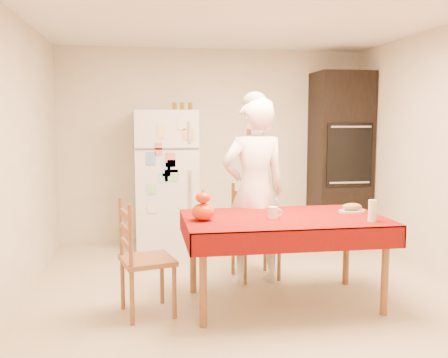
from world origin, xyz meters
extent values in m
plane|color=beige|center=(0.00, 0.00, 0.00)|extent=(4.50, 4.50, 0.00)
cube|color=silver|center=(0.00, 2.25, 1.25)|extent=(4.00, 0.02, 2.50)
cube|color=silver|center=(0.00, -2.25, 1.25)|extent=(4.00, 0.02, 2.50)
cube|color=silver|center=(-2.00, 0.00, 1.25)|extent=(0.02, 4.50, 2.50)
cube|color=white|center=(0.00, 0.00, 2.50)|extent=(4.00, 4.50, 0.02)
cube|color=brown|center=(0.55, 2.23, 1.50)|extent=(0.22, 0.02, 0.30)
cube|color=white|center=(-0.65, 1.88, 0.85)|extent=(0.75, 0.70, 1.70)
cube|color=silver|center=(-0.39, 1.51, 1.45)|extent=(0.03, 0.03, 0.25)
cube|color=silver|center=(-0.39, 1.51, 0.70)|extent=(0.03, 0.03, 0.60)
cube|color=black|center=(1.63, 1.93, 1.10)|extent=(0.70, 0.60, 2.20)
cube|color=black|center=(1.63, 1.62, 1.15)|extent=(0.59, 0.02, 0.80)
cylinder|color=brown|center=(-0.49, -0.64, 0.35)|extent=(0.06, 0.06, 0.71)
cylinder|color=brown|center=(-0.49, 0.14, 0.35)|extent=(0.06, 0.06, 0.71)
cylinder|color=brown|center=(0.99, -0.64, 0.35)|extent=(0.06, 0.06, 0.71)
cylinder|color=brown|center=(0.99, 0.14, 0.35)|extent=(0.06, 0.06, 0.71)
cube|color=brown|center=(0.25, -0.25, 0.73)|extent=(1.60, 0.90, 0.04)
cube|color=#5D0705|center=(0.25, -0.25, 0.76)|extent=(1.70, 1.00, 0.01)
cylinder|color=brown|center=(0.02, 0.29, 0.21)|extent=(0.04, 0.04, 0.43)
cylinder|color=brown|center=(-0.04, 0.62, 0.21)|extent=(0.04, 0.04, 0.43)
cylinder|color=brown|center=(0.38, 0.35, 0.21)|extent=(0.04, 0.04, 0.43)
cylinder|color=brown|center=(0.32, 0.69, 0.21)|extent=(0.04, 0.04, 0.43)
cube|color=brown|center=(0.17, 0.49, 0.45)|extent=(0.48, 0.47, 0.04)
cube|color=brown|center=(0.14, 0.66, 0.70)|extent=(0.36, 0.09, 0.50)
cylinder|color=brown|center=(-0.70, -0.44, 0.21)|extent=(0.04, 0.04, 0.43)
cylinder|color=brown|center=(-1.03, -0.52, 0.21)|extent=(0.04, 0.04, 0.43)
cylinder|color=brown|center=(-0.79, -0.09, 0.21)|extent=(0.04, 0.04, 0.43)
cylinder|color=brown|center=(-1.12, -0.17, 0.21)|extent=(0.04, 0.04, 0.43)
cube|color=brown|center=(-0.91, -0.30, 0.45)|extent=(0.49, 0.50, 0.04)
cube|color=brown|center=(-1.07, -0.34, 0.70)|extent=(0.11, 0.36, 0.50)
imported|color=white|center=(0.12, 0.34, 0.89)|extent=(0.71, 0.53, 1.79)
cylinder|color=white|center=(0.13, -0.31, 0.81)|extent=(0.08, 0.08, 0.10)
ellipsoid|color=#DF6105|center=(-0.45, -0.29, 0.83)|extent=(0.19, 0.19, 0.14)
ellipsoid|color=#D63805|center=(-0.45, -0.29, 0.95)|extent=(0.12, 0.12, 0.09)
cylinder|color=white|center=(0.90, -0.54, 0.85)|extent=(0.07, 0.07, 0.18)
cylinder|color=silver|center=(0.91, -0.13, 0.77)|extent=(0.24, 0.24, 0.02)
ellipsoid|color=#9A704B|center=(0.91, -0.13, 0.81)|extent=(0.18, 0.10, 0.06)
cylinder|color=brown|center=(-0.54, 1.93, 1.75)|extent=(0.05, 0.05, 0.10)
cylinder|color=#935C1A|center=(-0.44, 1.93, 1.75)|extent=(0.05, 0.05, 0.10)
cylinder|color=brown|center=(-0.34, 1.93, 1.75)|extent=(0.05, 0.05, 0.10)
camera|label=1|loc=(-0.92, -4.29, 1.58)|focal=40.00mm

